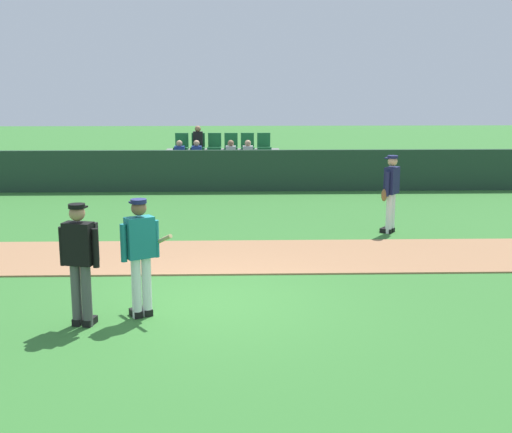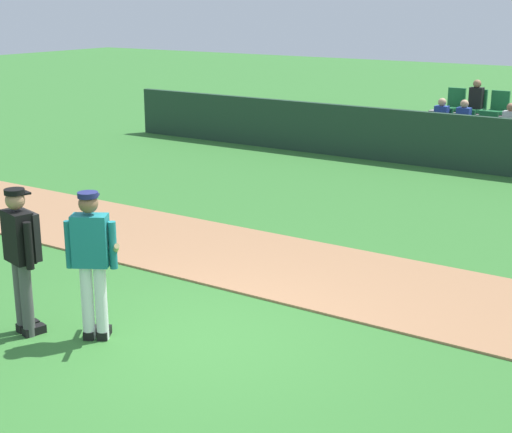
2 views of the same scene
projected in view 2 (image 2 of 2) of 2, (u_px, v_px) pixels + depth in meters
name	position (u px, v px, depth m)	size (l,w,h in m)	color
ground_plane	(193.00, 338.00, 8.99)	(80.00, 80.00, 0.00)	#33702D
infield_dirt_path	(308.00, 271.00, 11.16)	(28.00, 2.53, 0.03)	#9E704C
dugout_fence	(483.00, 145.00, 17.32)	(20.00, 0.16, 1.28)	#1E3828
stadium_bleachers	(501.00, 141.00, 18.52)	(3.90, 2.10, 1.90)	slate
batter_teal_jersey	(92.00, 260.00, 8.72)	(0.74, 0.70, 1.76)	white
umpire_home_plate	(22.00, 253.00, 8.86)	(0.57, 0.38, 1.76)	#4C4C4C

